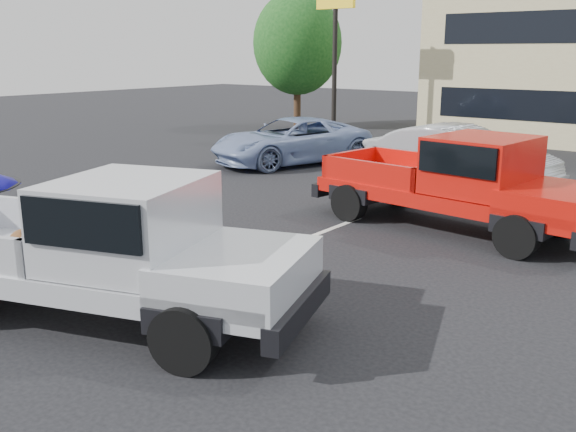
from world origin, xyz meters
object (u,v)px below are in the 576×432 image
motel_sign (335,16)px  blue_suv (291,141)px  tree_left (297,43)px  red_pickup (472,180)px  silver_pickup (114,243)px  silver_sedan (460,158)px

motel_sign → blue_suv: size_ratio=1.19×
tree_left → red_pickup: (13.22, -12.12, -2.71)m
motel_sign → silver_pickup: (7.32, -15.91, -3.60)m
tree_left → red_pickup: size_ratio=1.03×
tree_left → red_pickup: bearing=-42.5°
silver_pickup → blue_suv: 12.26m
blue_suv → tree_left: bearing=145.4°
tree_left → silver_pickup: size_ratio=1.00×
blue_suv → red_pickup: bearing=-9.3°
motel_sign → tree_left: size_ratio=1.00×
silver_pickup → tree_left: bearing=102.2°
red_pickup → motel_sign: bearing=141.6°
silver_sedan → blue_suv: 5.73m
motel_sign → red_pickup: bearing=-44.7°
motel_sign → silver_pickup: size_ratio=1.00×
silver_pickup → silver_sedan: size_ratio=1.25×
motel_sign → tree_left: 5.08m
red_pickup → silver_sedan: 3.99m
motel_sign → blue_suv: motel_sign is taller
silver_sedan → blue_suv: bearing=89.9°
motel_sign → red_pickup: size_ratio=1.03×
motel_sign → silver_sedan: size_ratio=1.25×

